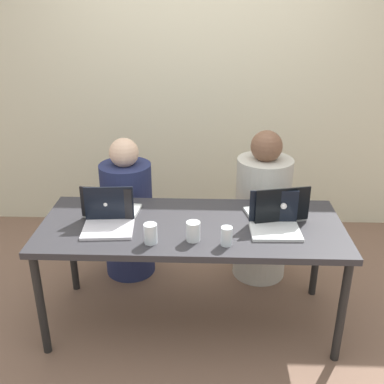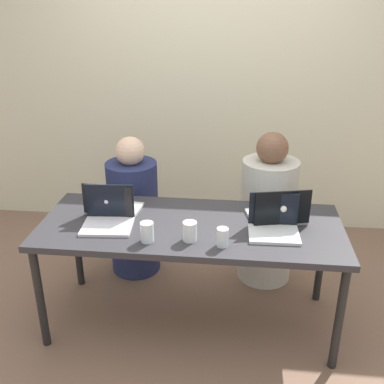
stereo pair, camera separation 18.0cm
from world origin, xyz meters
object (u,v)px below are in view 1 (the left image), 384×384
Objects in this scene: water_glass_center at (193,232)px; water_glass_right at (227,237)px; laptop_back_left at (111,208)px; laptop_front_left at (108,220)px; water_glass_left at (151,235)px; person_on_left at (128,215)px; person_on_right at (262,214)px; laptop_back_right at (277,211)px; laptop_front_right at (275,222)px.

water_glass_right is at bearing -13.13° from water_glass_center.
water_glass_center is (-0.19, 0.04, 0.00)m from water_glass_right.
laptop_front_left is (0.02, -0.17, 0.00)m from laptop_back_left.
person_on_left is at bearing 108.98° from water_glass_left.
person_on_right reaches higher than water_glass_right.
water_glass_right is (0.70, -0.18, -0.00)m from laptop_front_left.
water_glass_left is (-0.72, -0.82, 0.26)m from person_on_right.
water_glass_right is at bearing -0.88° from water_glass_left.
laptop_back_right is 0.47m from water_glass_right.
laptop_front_right is 2.59× the size of water_glass_center.
laptop_back_right reaches higher than water_glass_right.
water_glass_left is (0.27, -0.17, 0.00)m from laptop_front_left.
laptop_back_right is at bearing 24.00° from water_glass_left.
person_on_right is 3.31× the size of laptop_back_left.
laptop_front_right is (1.01, -0.16, 0.00)m from laptop_back_left.
laptop_front_left is at bearing 102.90° from laptop_back_left.
water_glass_right is (-0.30, -0.82, 0.26)m from person_on_right.
laptop_front_left is 2.75× the size of water_glass_center.
laptop_front_left is 2.89× the size of water_glass_right.
person_on_left is 3.66× the size of laptop_front_right.
water_glass_left is at bearing 136.97° from laptop_back_left.
laptop_back_right reaches higher than water_glass_center.
laptop_back_left is 2.98× the size of water_glass_left.
person_on_right is 0.69m from laptop_front_right.
laptop_front_left is at bearing 147.89° from water_glass_left.
laptop_back_left is 0.45m from water_glass_left.
laptop_front_right is 2.54× the size of water_glass_left.
laptop_front_left is 0.53m from water_glass_center.
laptop_front_left is 0.81× the size of laptop_back_right.
laptop_front_left is at bearing 179.02° from laptop_front_right.
laptop_back_left reaches higher than water_glass_right.
water_glass_right is 0.42m from water_glass_left.
water_glass_right is (0.72, -0.35, -0.00)m from laptop_back_left.
water_glass_center is (-0.48, -0.78, 0.26)m from person_on_right.
person_on_left is at bearing -85.12° from laptop_back_left.
water_glass_right is 0.93× the size of water_glass_left.
person_on_right is at bearing 28.38° from laptop_front_left.
person_on_right is at bearing 48.57° from water_glass_left.
person_on_left is at bearing 86.10° from laptop_front_left.
person_on_right is 3.88× the size of laptop_front_right.
water_glass_center is at bearing 8.87° from water_glass_left.
water_glass_left is at bearing -171.13° from water_glass_center.
water_glass_center is at bearing 156.47° from laptop_back_left.
water_glass_right is (-0.29, -0.19, -0.00)m from laptop_front_right.
water_glass_center is (-0.48, -0.14, 0.00)m from laptop_front_right.
laptop_front_right is at bearing 156.82° from person_on_left.
laptop_back_left is 0.17m from laptop_front_left.
water_glass_left is (-0.24, -0.04, 0.00)m from water_glass_center.
laptop_back_left reaches higher than water_glass_center.
person_on_right is at bearing -148.54° from laptop_back_left.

